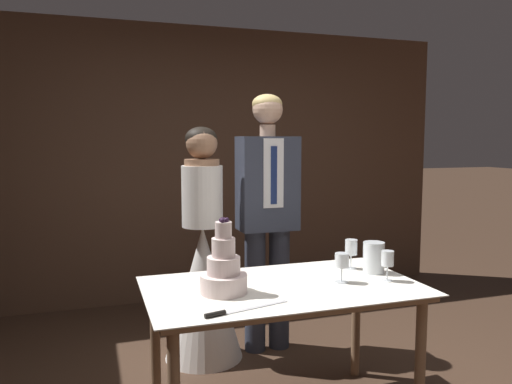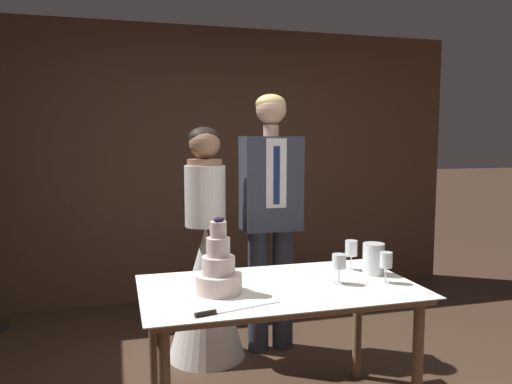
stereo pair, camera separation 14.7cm
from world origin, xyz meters
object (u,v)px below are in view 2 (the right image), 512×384
Objects in this scene: wine_glass_far at (339,263)px; groom at (271,208)px; bride at (206,273)px; cake_knife at (222,311)px; hurricane_candle at (373,259)px; cake_table at (279,301)px; tiered_cake at (218,270)px; wine_glass_near at (351,250)px; wine_glass_middle at (386,261)px.

wine_glass_far is 0.09× the size of groom.
wine_glass_far is at bearing -59.42° from bride.
bride is (0.14, 1.23, -0.16)m from cake_knife.
wine_glass_far is 0.90× the size of hurricane_candle.
cake_table is 0.38m from wine_glass_far.
tiered_cake is 2.17× the size of wine_glass_near.
wine_glass_far reaches higher than cake_table.
groom reaches higher than tiered_cake.
hurricane_candle is 0.10× the size of groom.
cake_table is 8.65× the size of wine_glass_middle.
cake_table is 0.90× the size of bride.
bride is 0.88× the size of groom.
wine_glass_near is at bearing -68.36° from groom.
groom reaches higher than cake_knife.
wine_glass_far is 1.14m from bride.
hurricane_candle is (0.97, 0.40, 0.08)m from cake_knife.
wine_glass_middle is 0.09× the size of groom.
groom reaches higher than wine_glass_far.
groom reaches higher than bride.
wine_glass_near is 0.15m from hurricane_candle.
wine_glass_far is (-0.25, 0.05, -0.01)m from wine_glass_middle.
wine_glass_near is at bearing -43.27° from bride.
wine_glass_middle is at bearing -97.03° from hurricane_candle.
cake_knife reaches higher than cake_table.
bride is at bearing 135.19° from hurricane_candle.
bride is (0.09, 0.93, -0.27)m from tiered_cake.
cake_table is 0.79× the size of groom.
tiered_cake is at bearing 175.22° from wine_glass_middle.
cake_table is 9.02× the size of wine_glass_far.
cake_table is at bearing -159.34° from wine_glass_near.
hurricane_candle is at bearing 23.91° from wine_glass_far.
cake_knife is (-0.37, -0.32, 0.09)m from cake_table.
wine_glass_near is 1.06× the size of wine_glass_middle.
bride reaches higher than wine_glass_far.
hurricane_candle is (0.02, 0.17, -0.03)m from wine_glass_middle.
wine_glass_near is at bearing 101.52° from wine_glass_middle.
wine_glass_middle is (0.06, -0.30, -0.00)m from wine_glass_near.
wine_glass_far is (0.70, 0.28, 0.11)m from cake_knife.
hurricane_candle reaches higher than wine_glass_near.
bride is (-0.81, 1.00, -0.27)m from wine_glass_middle.
tiered_cake is 0.66m from wine_glass_far.
cake_knife is 0.27× the size of bride.
wine_glass_middle reaches higher than wine_glass_far.
tiered_cake is at bearing -165.50° from wine_glass_near.
cake_table is 1.00m from groom.
wine_glass_far is at bearing -84.61° from groom.
cake_table is 0.62m from wine_glass_middle.
hurricane_candle is at bearing -55.82° from wine_glass_near.
cake_knife is 0.98m from wine_glass_middle.
tiered_cake is (-0.33, -0.02, 0.20)m from cake_table.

